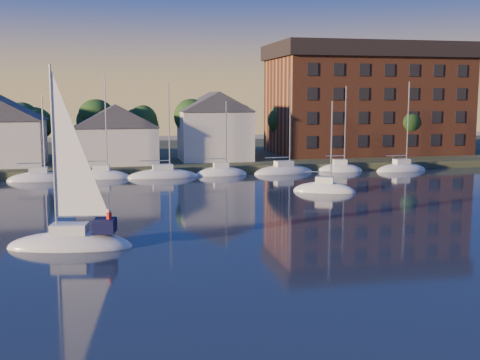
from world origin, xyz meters
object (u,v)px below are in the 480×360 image
object	(u,v)px
condo_block	(366,98)
clubhouse_centre	(116,133)
clubhouse_east	(215,125)
hero_sailboat	(72,240)
drifting_sailboat_right	(324,191)

from	to	relation	value
condo_block	clubhouse_centre	bearing A→B (deg)	-168.76
condo_block	clubhouse_east	bearing A→B (deg)	-167.11
condo_block	hero_sailboat	size ratio (longest dim) A/B	2.33
clubhouse_east	hero_sailboat	xyz separation A→B (m)	(-17.67, -44.55, -5.43)
clubhouse_centre	hero_sailboat	bearing A→B (deg)	-94.93
clubhouse_centre	clubhouse_east	size ratio (longest dim) A/B	1.10
hero_sailboat	drifting_sailboat_right	xyz separation A→B (m)	(24.98, 18.94, -0.47)
condo_block	hero_sailboat	world-z (taller)	condo_block
clubhouse_east	hero_sailboat	size ratio (longest dim) A/B	0.79
drifting_sailboat_right	clubhouse_centre	bearing A→B (deg)	157.28
clubhouse_east	drifting_sailboat_right	distance (m)	27.28
hero_sailboat	drifting_sailboat_right	distance (m)	31.35
clubhouse_centre	condo_block	world-z (taller)	condo_block
clubhouse_centre	drifting_sailboat_right	world-z (taller)	drifting_sailboat_right
clubhouse_centre	hero_sailboat	size ratio (longest dim) A/B	0.87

